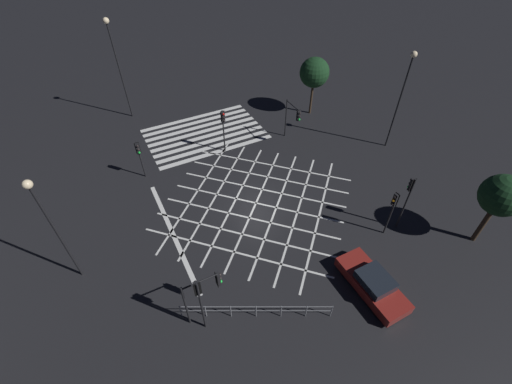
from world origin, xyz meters
name	(u,v)px	position (x,y,z in m)	size (l,w,h in m)	color
ground_plane	(256,203)	(0.00, 0.00, 0.00)	(200.00, 200.00, 0.00)	black
road_markings	(220,159)	(0.28, -6.18, 0.00)	(15.80, 21.64, 0.01)	silver
traffic_light_nw_main	(393,206)	(-6.26, 6.50, 2.63)	(0.39, 0.36, 3.67)	black
traffic_light_se_cross	(139,153)	(6.46, -6.71, 2.36)	(0.36, 0.39, 3.30)	black
traffic_light_ne_main	(205,289)	(6.26, 6.47, 2.52)	(2.13, 0.36, 3.45)	black
traffic_light_median_south	(223,123)	(-0.60, -6.94, 2.82)	(0.36, 0.39, 3.94)	black
traffic_light_nw_cross	(408,193)	(-7.52, 6.39, 3.05)	(0.36, 0.39, 4.28)	black
traffic_light_sw_cross	(293,116)	(-6.45, -5.50, 2.70)	(0.36, 2.18, 3.70)	black
traffic_light_ne_cross	(199,296)	(6.73, 6.99, 2.96)	(0.36, 0.39, 4.14)	black
street_lamp_east	(47,216)	(12.19, 0.56, 5.15)	(0.47, 0.47, 7.55)	black
street_lamp_west	(404,85)	(-13.64, -1.13, 5.72)	(0.48, 0.48, 8.35)	black
street_lamp_far	(114,51)	(5.28, -16.68, 6.42)	(0.52, 0.52, 9.18)	black
street_tree_near	(502,196)	(-11.22, 9.69, 3.99)	(2.55, 2.55, 5.31)	#38281C
street_tree_far	(314,73)	(-10.83, -9.01, 4.20)	(2.77, 2.77, 5.61)	#38281C
waiting_car	(373,283)	(-2.63, 9.44, 0.63)	(1.83, 4.60, 1.35)	maroon
pedestrian_railing	(256,310)	(4.06, 7.81, 0.67)	(7.28, 3.81, 1.05)	gray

